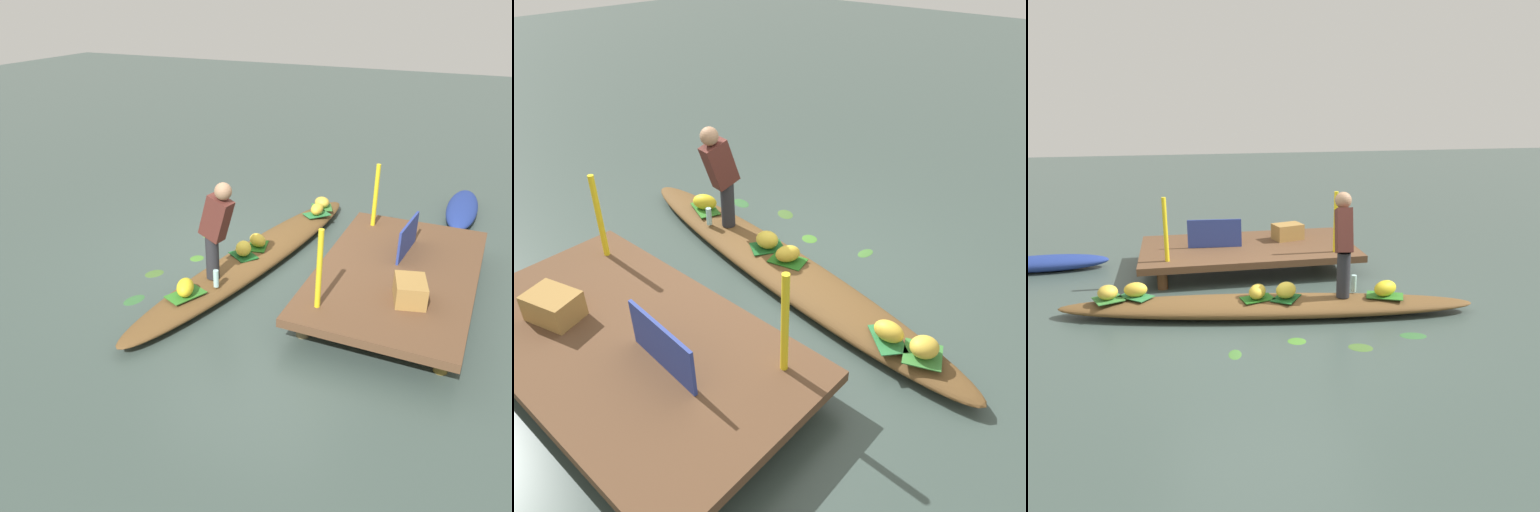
# 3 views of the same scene
# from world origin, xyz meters

# --- Properties ---
(canal_water) EXTENTS (40.00, 40.00, 0.00)m
(canal_water) POSITION_xyz_m (0.00, 0.00, 0.00)
(canal_water) COLOR #3A4A44
(canal_water) RESTS_ON ground
(dock_platform) EXTENTS (3.20, 1.80, 0.36)m
(dock_platform) POSITION_xyz_m (0.02, 1.89, 0.30)
(dock_platform) COLOR brown
(dock_platform) RESTS_ON ground
(vendor_boat) EXTENTS (5.03, 1.45, 0.21)m
(vendor_boat) POSITION_xyz_m (0.00, 0.00, 0.11)
(vendor_boat) COLOR brown
(vendor_boat) RESTS_ON ground
(moored_boat) EXTENTS (1.86, 0.52, 0.23)m
(moored_boat) POSITION_xyz_m (-3.01, 2.35, 0.12)
(moored_boat) COLOR navy
(moored_boat) RESTS_ON ground
(leaf_mat_0) EXTENTS (0.42, 0.44, 0.01)m
(leaf_mat_0) POSITION_xyz_m (0.21, -0.07, 0.22)
(leaf_mat_0) COLOR #185721
(leaf_mat_0) RESTS_ON vendor_boat
(banana_bunch_0) EXTENTS (0.31, 0.28, 0.20)m
(banana_bunch_0) POSITION_xyz_m (0.21, -0.07, 0.32)
(banana_bunch_0) COLOR yellow
(banana_bunch_0) RESTS_ON vendor_boat
(leaf_mat_1) EXTENTS (0.45, 0.43, 0.01)m
(leaf_mat_1) POSITION_xyz_m (-1.55, 0.34, 0.22)
(leaf_mat_1) COLOR #2B773D
(leaf_mat_1) RESTS_ON vendor_boat
(banana_bunch_1) EXTENTS (0.27, 0.18, 0.18)m
(banana_bunch_1) POSITION_xyz_m (-1.55, 0.34, 0.31)
(banana_bunch_1) COLOR gold
(banana_bunch_1) RESTS_ON vendor_boat
(leaf_mat_2) EXTENTS (0.41, 0.41, 0.01)m
(leaf_mat_2) POSITION_xyz_m (-1.87, 0.31, 0.22)
(leaf_mat_2) COLOR #377D34
(leaf_mat_2) RESTS_ON vendor_boat
(banana_bunch_2) EXTENTS (0.33, 0.33, 0.17)m
(banana_bunch_2) POSITION_xyz_m (-1.87, 0.31, 0.30)
(banana_bunch_2) COLOR gold
(banana_bunch_2) RESTS_ON vendor_boat
(leaf_mat_3) EXTENTS (0.50, 0.40, 0.01)m
(leaf_mat_3) POSITION_xyz_m (1.40, -0.22, 0.22)
(leaf_mat_3) COLOR #307625
(leaf_mat_3) RESTS_ON vendor_boat
(banana_bunch_3) EXTENTS (0.36, 0.30, 0.19)m
(banana_bunch_3) POSITION_xyz_m (1.40, -0.22, 0.31)
(banana_bunch_3) COLOR yellow
(banana_bunch_3) RESTS_ON vendor_boat
(leaf_mat_4) EXTENTS (0.42, 0.33, 0.01)m
(leaf_mat_4) POSITION_xyz_m (-0.12, -0.02, 0.22)
(leaf_mat_4) COLOR #22681C
(leaf_mat_4) RESTS_ON vendor_boat
(banana_bunch_4) EXTENTS (0.30, 0.33, 0.18)m
(banana_bunch_4) POSITION_xyz_m (-0.12, -0.02, 0.31)
(banana_bunch_4) COLOR gold
(banana_bunch_4) RESTS_ON vendor_boat
(vendor_person) EXTENTS (0.24, 0.45, 1.24)m
(vendor_person) POSITION_xyz_m (0.91, -0.07, 0.92)
(vendor_person) COLOR #28282D
(vendor_person) RESTS_ON vendor_boat
(water_bottle) EXTENTS (0.06, 0.06, 0.21)m
(water_bottle) POSITION_xyz_m (1.08, 0.00, 0.32)
(water_bottle) COLOR #ADDDDA
(water_bottle) RESTS_ON vendor_boat
(market_banner) EXTENTS (0.80, 0.10, 0.43)m
(market_banner) POSITION_xyz_m (-0.48, 1.89, 0.57)
(market_banner) COLOR navy
(market_banner) RESTS_ON dock_platform
(railing_post_west) EXTENTS (0.06, 0.06, 0.89)m
(railing_post_west) POSITION_xyz_m (-1.18, 1.29, 0.80)
(railing_post_west) COLOR yellow
(railing_post_west) RESTS_ON dock_platform
(railing_post_east) EXTENTS (0.06, 0.06, 0.89)m
(railing_post_east) POSITION_xyz_m (1.22, 1.29, 0.80)
(railing_post_east) COLOR yellow
(railing_post_east) RESTS_ON dock_platform
(produce_crate) EXTENTS (0.51, 0.42, 0.25)m
(produce_crate) POSITION_xyz_m (0.69, 2.15, 0.48)
(produce_crate) COLOR #A0763B
(produce_crate) RESTS_ON dock_platform
(drifting_plant_0) EXTENTS (0.33, 0.25, 0.01)m
(drifting_plant_0) POSITION_xyz_m (1.47, -0.92, 0.00)
(drifting_plant_0) COLOR #326534
(drifting_plant_0) RESTS_ON ground
(drifting_plant_1) EXTENTS (0.16, 0.24, 0.01)m
(drifting_plant_1) POSITION_xyz_m (-0.51, -0.99, 0.00)
(drifting_plant_1) COLOR #407431
(drifting_plant_1) RESTS_ON ground
(drifting_plant_2) EXTENTS (0.32, 0.29, 0.01)m
(drifting_plant_2) POSITION_xyz_m (0.80, -1.09, 0.00)
(drifting_plant_2) COLOR #42662C
(drifting_plant_2) RESTS_ON ground
(drifting_plant_3) EXTENTS (0.25, 0.23, 0.01)m
(drifting_plant_3) POSITION_xyz_m (0.18, -0.81, 0.00)
(drifting_plant_3) COLOR #447F2C
(drifting_plant_3) RESTS_ON ground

